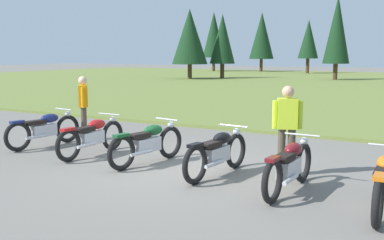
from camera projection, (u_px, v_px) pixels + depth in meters
ground_plane at (177, 169)px, 9.04m from camera, size 140.00×140.00×0.00m
grass_moorland at (374, 85)px, 32.01m from camera, size 80.00×44.00×0.10m
motorcycle_navy at (44, 129)px, 11.17m from camera, size 0.62×2.09×0.88m
motorcycle_red at (92, 136)px, 10.20m from camera, size 0.62×2.10×0.88m
motorcycle_british_green at (148, 143)px, 9.43m from camera, size 0.65×2.08×0.88m
motorcycle_black at (217, 152)px, 8.52m from camera, size 0.62×2.10×0.88m
motorcycle_maroon at (289, 166)px, 7.52m from camera, size 0.62×2.10×0.88m
motorcycle_orange at (384, 182)px, 6.56m from camera, size 0.62×2.10×0.88m
rider_checking_bike at (83, 104)px, 11.94m from camera, size 0.40×0.44×1.67m
rider_in_hivis_vest at (287, 125)px, 8.46m from camera, size 0.52×0.34×1.67m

